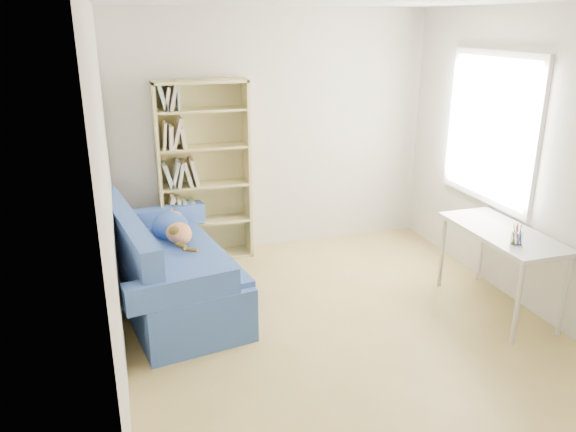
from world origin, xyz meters
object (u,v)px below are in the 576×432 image
at_px(bookshelf, 205,180).
at_px(sofa, 167,269).
at_px(pen_cup, 517,236).
at_px(desk, 502,239).

bearing_deg(bookshelf, sofa, -118.05).
height_order(bookshelf, pen_cup, bookshelf).
height_order(sofa, pen_cup, pen_cup).
distance_m(bookshelf, pen_cup, 3.10).
distance_m(sofa, pen_cup, 3.00).
distance_m(sofa, desk, 2.96).
bearing_deg(bookshelf, pen_cup, -45.65).
xyz_separation_m(sofa, pen_cup, (2.69, -1.24, 0.47)).
bearing_deg(sofa, pen_cup, -34.23).
distance_m(desk, pen_cup, 0.34).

